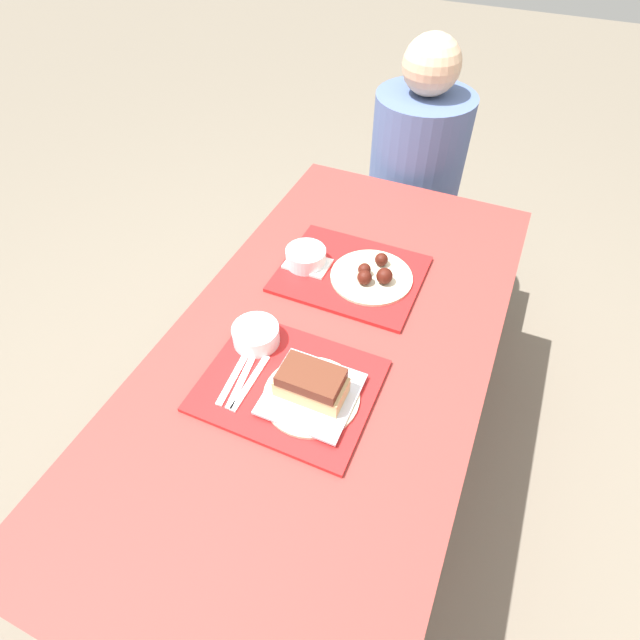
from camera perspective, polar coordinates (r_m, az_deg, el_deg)
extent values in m
plane|color=#706656|center=(1.90, 0.69, -17.17)|extent=(12.00, 12.00, 0.00)
cube|color=maroon|center=(1.29, 0.97, -3.13)|extent=(0.80, 1.59, 0.04)
cylinder|color=maroon|center=(1.51, -25.58, -27.71)|extent=(0.07, 0.07, 0.70)
cylinder|color=maroon|center=(2.12, -0.08, 6.94)|extent=(0.07, 0.07, 0.70)
cylinder|color=maroon|center=(2.01, 17.95, 1.61)|extent=(0.07, 0.07, 0.70)
cube|color=maroon|center=(2.22, 11.33, 10.60)|extent=(0.76, 0.28, 0.04)
cylinder|color=maroon|center=(2.42, 3.25, 8.35)|extent=(0.06, 0.06, 0.41)
cylinder|color=maroon|center=(2.33, 18.07, 4.02)|extent=(0.06, 0.06, 0.41)
cube|color=red|center=(1.19, -3.56, -7.44)|extent=(0.40, 0.33, 0.01)
cube|color=red|center=(1.46, 3.53, 5.29)|extent=(0.40, 0.33, 0.01)
cylinder|color=silver|center=(1.26, -7.33, -1.68)|extent=(0.12, 0.12, 0.05)
cylinder|color=beige|center=(1.24, -7.41, -1.11)|extent=(0.10, 0.10, 0.01)
cylinder|color=beige|center=(1.16, -0.98, -8.63)|extent=(0.22, 0.22, 0.01)
cube|color=silver|center=(1.15, -0.99, -8.41)|extent=(0.20, 0.20, 0.01)
cube|color=#DBB275|center=(1.13, -1.00, -7.64)|extent=(0.16, 0.08, 0.05)
cube|color=#562819|center=(1.10, -1.03, -6.53)|extent=(0.14, 0.09, 0.03)
cube|color=white|center=(1.20, -8.88, -6.72)|extent=(0.04, 0.17, 0.00)
cube|color=white|center=(1.19, -7.96, -7.08)|extent=(0.02, 0.17, 0.00)
cube|color=white|center=(1.21, -9.78, -6.37)|extent=(0.03, 0.17, 0.00)
cube|color=#3F3F47|center=(1.22, -1.58, -4.80)|extent=(0.04, 0.03, 0.01)
cylinder|color=silver|center=(1.46, -1.63, 7.23)|extent=(0.12, 0.12, 0.05)
cylinder|color=beige|center=(1.45, -1.64, 7.80)|extent=(0.10, 0.10, 0.01)
cylinder|color=beige|center=(1.44, 5.89, 4.94)|extent=(0.23, 0.23, 0.01)
sphere|color=#42140C|center=(1.40, 7.38, 5.02)|extent=(0.05, 0.05, 0.05)
sphere|color=#42140C|center=(1.46, 7.03, 6.88)|extent=(0.04, 0.04, 0.04)
sphere|color=#42140C|center=(1.42, 5.13, 5.75)|extent=(0.04, 0.04, 0.04)
sphere|color=#42140C|center=(1.40, 5.10, 4.88)|extent=(0.04, 0.04, 0.04)
cube|color=white|center=(1.47, -1.43, 6.45)|extent=(0.13, 0.09, 0.01)
cylinder|color=#4C6093|center=(2.08, 10.98, 17.23)|extent=(0.36, 0.36, 0.53)
sphere|color=tan|center=(1.93, 12.65, 26.59)|extent=(0.20, 0.20, 0.20)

